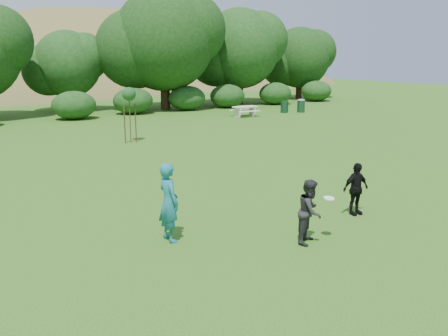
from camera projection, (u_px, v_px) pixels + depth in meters
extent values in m
plane|color=#19470C|center=(285.00, 231.00, 12.92)|extent=(120.00, 120.00, 0.00)
imported|color=#1A6976|center=(169.00, 202.00, 12.08)|extent=(0.48, 0.72, 1.95)
imported|color=#242426|center=(310.00, 211.00, 12.01)|extent=(0.96, 0.91, 1.57)
imported|color=black|center=(356.00, 189.00, 14.12)|extent=(0.90, 0.42, 1.50)
cylinder|color=#133521|center=(284.00, 107.00, 38.91)|extent=(0.60, 0.60, 0.90)
cylinder|color=white|center=(329.00, 198.00, 12.02)|extent=(0.27, 0.27, 0.06)
cylinder|color=#3C2D17|center=(130.00, 119.00, 25.57)|extent=(0.05, 0.05, 2.50)
sphere|color=#1A4A1D|center=(129.00, 94.00, 25.29)|extent=(0.70, 0.70, 0.70)
cylinder|color=#3B2D17|center=(125.00, 124.00, 25.47)|extent=(0.06, 0.06, 2.00)
cylinder|color=#3D2E17|center=(136.00, 123.00, 25.78)|extent=(0.06, 0.06, 2.00)
cube|color=beige|center=(245.00, 107.00, 36.41)|extent=(1.80, 0.75, 0.08)
cube|color=beige|center=(238.00, 112.00, 36.16)|extent=(0.10, 0.70, 0.68)
cube|color=beige|center=(252.00, 111.00, 36.83)|extent=(0.10, 0.70, 0.68)
cube|color=silver|center=(250.00, 111.00, 35.98)|extent=(1.80, 0.28, 0.06)
cube|color=silver|center=(240.00, 110.00, 36.97)|extent=(1.80, 0.28, 0.06)
cylinder|color=#153A21|center=(301.00, 107.00, 39.13)|extent=(0.60, 0.60, 0.90)
ellipsoid|color=gray|center=(301.00, 100.00, 39.02)|extent=(0.60, 0.60, 0.20)
ellipsoid|color=olive|center=(110.00, 166.00, 85.91)|extent=(100.00, 64.00, 52.00)
ellipsoid|color=olive|center=(193.00, 125.00, 79.47)|extent=(60.00, 44.00, 24.00)
cylinder|color=#3A2616|center=(70.00, 97.00, 39.81)|extent=(0.60, 0.60, 2.27)
sphere|color=#194214|center=(67.00, 64.00, 39.23)|extent=(5.22, 5.22, 5.22)
cylinder|color=#3A2616|center=(165.00, 89.00, 40.84)|extent=(0.76, 0.76, 3.32)
sphere|color=#194214|center=(164.00, 40.00, 39.97)|extent=(8.12, 8.12, 8.12)
cylinder|color=#3A2616|center=(239.00, 87.00, 45.86)|extent=(0.71, 0.71, 2.97)
sphere|color=#194214|center=(240.00, 49.00, 45.08)|extent=(7.19, 7.19, 7.19)
cylinder|color=#3A2616|center=(299.00, 87.00, 50.89)|extent=(0.62, 0.62, 2.45)
sphere|color=#194214|center=(300.00, 58.00, 50.24)|extent=(6.03, 6.03, 6.03)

